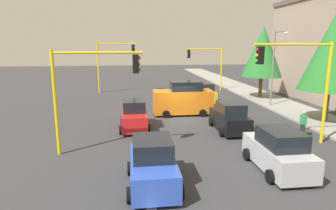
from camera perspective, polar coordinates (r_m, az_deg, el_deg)
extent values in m
plane|color=#353538|center=(22.22, 2.39, -3.10)|extent=(120.00, 120.00, 0.00)
cube|color=gray|center=(30.24, 20.78, 0.30)|extent=(80.00, 4.00, 0.15)
cone|color=silver|center=(11.69, -3.58, -17.52)|extent=(0.01, 1.10, 1.10)
cylinder|color=yellow|center=(18.98, 28.69, 1.92)|extent=(0.18, 0.18, 5.87)
cylinder|color=yellow|center=(17.54, 23.52, 10.87)|extent=(0.12, 4.50, 0.12)
cube|color=black|center=(16.68, 17.67, 9.29)|extent=(0.36, 0.32, 0.96)
sphere|color=red|center=(16.60, 17.17, 10.34)|extent=(0.18, 0.18, 0.18)
sphere|color=yellow|center=(16.61, 17.10, 9.31)|extent=(0.18, 0.18, 0.18)
sphere|color=green|center=(16.62, 17.04, 8.28)|extent=(0.18, 0.18, 0.18)
cylinder|color=yellow|center=(37.00, 10.42, 6.89)|extent=(0.18, 0.18, 5.29)
cylinder|color=yellow|center=(36.26, 7.11, 10.85)|extent=(0.12, 4.50, 0.12)
cube|color=black|center=(35.86, 4.11, 9.97)|extent=(0.36, 0.32, 0.96)
sphere|color=red|center=(35.82, 3.83, 10.45)|extent=(0.18, 0.18, 0.18)
sphere|color=yellow|center=(35.83, 3.83, 9.97)|extent=(0.18, 0.18, 0.18)
sphere|color=green|center=(35.84, 3.82, 9.49)|extent=(0.18, 0.18, 0.18)
cylinder|color=yellow|center=(15.96, -21.23, 0.21)|extent=(0.18, 0.18, 5.47)
cylinder|color=yellow|center=(15.27, -13.64, 9.98)|extent=(0.12, 4.50, 0.12)
cube|color=black|center=(15.20, -6.37, 8.04)|extent=(0.36, 0.32, 0.96)
sphere|color=red|center=(15.19, -5.71, 9.18)|extent=(0.18, 0.18, 0.18)
sphere|color=yellow|center=(15.21, -5.68, 8.05)|extent=(0.18, 0.18, 0.18)
sphere|color=green|center=(15.23, -5.66, 6.93)|extent=(0.18, 0.18, 0.18)
cylinder|color=yellow|center=(35.50, -13.53, 7.08)|extent=(0.18, 0.18, 5.95)
cylinder|color=yellow|center=(35.21, -10.04, 11.80)|extent=(0.12, 4.50, 0.12)
cube|color=black|center=(35.17, -6.88, 10.95)|extent=(0.36, 0.32, 0.96)
sphere|color=red|center=(35.17, -6.59, 11.44)|extent=(0.18, 0.18, 0.18)
sphere|color=yellow|center=(35.18, -6.58, 10.96)|extent=(0.18, 0.18, 0.18)
sphere|color=green|center=(35.18, -6.57, 10.47)|extent=(0.18, 0.18, 0.18)
cylinder|color=slate|center=(28.31, 19.88, 6.64)|extent=(0.14, 0.14, 7.00)
cylinder|color=slate|center=(27.44, 21.24, 13.31)|extent=(1.80, 0.10, 0.10)
ellipsoid|color=silver|center=(26.64, 22.14, 12.99)|extent=(0.56, 0.28, 0.20)
cylinder|color=brown|center=(32.47, 17.71, 3.44)|extent=(0.36, 0.36, 2.58)
cone|color=#28752D|center=(32.18, 18.13, 9.91)|extent=(4.13, 4.13, 5.16)
cylinder|color=brown|center=(24.18, 28.65, -0.07)|extent=(0.36, 0.36, 2.69)
cone|color=#28752D|center=(23.78, 29.57, 9.00)|extent=(4.30, 4.30, 5.38)
cube|color=orange|center=(23.98, 2.90, 0.68)|extent=(1.90, 4.80, 1.85)
cube|color=black|center=(23.81, 3.50, 3.78)|extent=(1.67, 2.50, 0.76)
cylinder|color=black|center=(22.97, -0.35, -1.82)|extent=(0.20, 0.60, 0.60)
cylinder|color=black|center=(24.92, -0.89, -0.73)|extent=(0.20, 0.60, 0.60)
cylinder|color=black|center=(23.49, 6.88, -1.60)|extent=(0.20, 0.60, 0.60)
cylinder|color=black|center=(25.41, 5.80, -0.55)|extent=(0.20, 0.60, 0.60)
cube|color=red|center=(20.15, -6.60, -2.72)|extent=(3.90, 1.68, 1.05)
cube|color=black|center=(20.13, -6.67, -0.08)|extent=(2.03, 1.48, 0.76)
cylinder|color=black|center=(19.11, -3.83, -4.68)|extent=(0.60, 0.20, 0.60)
cylinder|color=black|center=(19.10, -9.24, -4.82)|extent=(0.60, 0.20, 0.60)
cylinder|color=black|center=(21.44, -4.20, -2.85)|extent=(0.60, 0.20, 0.60)
cylinder|color=black|center=(21.43, -9.02, -2.98)|extent=(0.60, 0.20, 0.60)
cube|color=blue|center=(12.15, -2.98, -12.68)|extent=(3.80, 1.80, 1.05)
cube|color=black|center=(11.98, -3.10, -8.37)|extent=(1.98, 1.58, 0.76)
cylinder|color=black|center=(11.38, 2.52, -16.68)|extent=(0.60, 0.20, 0.60)
cylinder|color=black|center=(11.25, -7.60, -17.13)|extent=(0.60, 0.20, 0.60)
cylinder|color=black|center=(13.47, 0.82, -11.93)|extent=(0.60, 0.20, 0.60)
cylinder|color=black|center=(13.37, -7.54, -12.24)|extent=(0.60, 0.20, 0.60)
cube|color=#B2B5BA|center=(14.53, 20.72, -9.26)|extent=(4.11, 1.79, 1.05)
cube|color=black|center=(14.07, 21.38, -6.10)|extent=(2.14, 1.57, 0.76)
cylinder|color=black|center=(15.35, 15.21, -9.31)|extent=(0.60, 0.20, 0.60)
cylinder|color=black|center=(16.14, 21.55, -8.68)|extent=(0.60, 0.20, 0.60)
cylinder|color=black|center=(13.22, 19.44, -13.13)|extent=(0.60, 0.20, 0.60)
cylinder|color=black|center=(14.14, 26.53, -12.07)|extent=(0.60, 0.20, 0.60)
cube|color=yellow|center=(29.38, 7.05, 1.89)|extent=(3.80, 1.76, 1.05)
cube|color=black|center=(29.05, 7.18, 3.58)|extent=(1.98, 1.55, 0.76)
cylinder|color=black|center=(30.37, 4.77, 1.52)|extent=(0.60, 0.20, 0.60)
cylinder|color=black|center=(30.80, 8.19, 1.58)|extent=(0.60, 0.20, 0.60)
cylinder|color=black|center=(28.11, 5.75, 0.66)|extent=(0.60, 0.20, 0.60)
cylinder|color=black|center=(28.58, 9.42, 0.74)|extent=(0.60, 0.20, 0.60)
cube|color=black|center=(20.00, 11.94, -3.01)|extent=(4.01, 1.70, 1.05)
cube|color=black|center=(19.61, 12.24, -0.60)|extent=(2.08, 1.50, 0.76)
cylinder|color=black|center=(20.98, 8.44, -3.28)|extent=(0.60, 0.20, 0.60)
cylinder|color=black|center=(21.53, 13.12, -3.07)|extent=(0.60, 0.20, 0.60)
cylinder|color=black|center=(18.70, 10.47, -5.24)|extent=(0.60, 0.20, 0.60)
cylinder|color=black|center=(19.31, 15.65, -4.93)|extent=(0.60, 0.20, 0.60)
cylinder|color=#262638|center=(19.98, 25.05, -4.69)|extent=(0.16, 0.16, 0.85)
cylinder|color=#262638|center=(20.14, 24.75, -4.54)|extent=(0.16, 0.16, 0.85)
cube|color=green|center=(19.88, 25.08, -2.61)|extent=(0.40, 0.24, 0.60)
sphere|color=tan|center=(19.79, 25.19, -1.37)|extent=(0.22, 0.22, 0.22)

